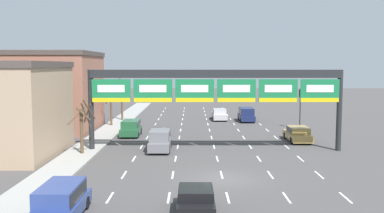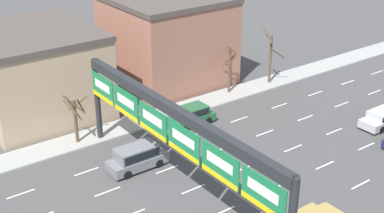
% 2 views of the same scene
% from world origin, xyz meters
% --- Properties ---
extents(ground_plane, '(220.00, 220.00, 0.00)m').
position_xyz_m(ground_plane, '(0.00, 0.00, 0.00)').
color(ground_plane, '#474444').
extents(sidewalk_left, '(2.80, 110.00, 0.15)m').
position_xyz_m(sidewalk_left, '(-11.30, 0.00, 0.07)').
color(sidewalk_left, '#999993').
rests_on(sidewalk_left, ground_plane).
extents(lane_dashes, '(13.32, 67.00, 0.01)m').
position_xyz_m(lane_dashes, '(0.00, 13.50, 0.00)').
color(lane_dashes, white).
rests_on(lane_dashes, ground_plane).
extents(sign_gantry, '(21.86, 0.70, 7.00)m').
position_xyz_m(sign_gantry, '(0.00, 9.22, 5.73)').
color(sign_gantry, '#232628').
rests_on(sign_gantry, ground_plane).
extents(building_far, '(11.19, 10.87, 8.92)m').
position_xyz_m(building_far, '(-18.59, 21.37, 4.47)').
color(building_far, '#9E6651').
rests_on(building_far, ground_plane).
extents(suv_navy, '(1.89, 4.55, 1.81)m').
position_xyz_m(suv_navy, '(5.18, 28.75, 1.00)').
color(suv_navy, '#19234C').
rests_on(suv_navy, ground_plane).
extents(car_gold, '(1.97, 4.79, 1.46)m').
position_xyz_m(car_gold, '(8.29, 13.78, 0.78)').
color(car_gold, '#A88947').
rests_on(car_gold, ground_plane).
extents(suv_grey, '(1.84, 4.57, 1.83)m').
position_xyz_m(suv_grey, '(-4.77, 9.32, 1.01)').
color(suv_grey, slate).
rests_on(suv_grey, ground_plane).
extents(suv_green, '(1.89, 4.12, 1.66)m').
position_xyz_m(suv_green, '(-8.39, 16.96, 0.92)').
color(suv_green, '#235B38').
rests_on(suv_green, ground_plane).
extents(car_black, '(1.86, 3.90, 1.40)m').
position_xyz_m(car_black, '(-1.81, -6.66, 0.75)').
color(car_black, black).
rests_on(car_black, ground_plane).
extents(suv_blue, '(1.93, 4.61, 1.69)m').
position_xyz_m(suv_blue, '(-8.31, -7.28, 0.94)').
color(suv_blue, navy).
rests_on(suv_blue, ground_plane).
extents(car_silver, '(1.86, 4.85, 1.50)m').
position_xyz_m(car_silver, '(1.73, 30.26, 0.80)').
color(car_silver, '#B7B7BC').
rests_on(car_silver, ground_plane).
extents(traffic_light_near_gantry, '(0.30, 0.35, 4.60)m').
position_xyz_m(traffic_light_near_gantry, '(10.54, 21.94, 3.29)').
color(traffic_light_near_gantry, black).
rests_on(traffic_light_near_gantry, ground_plane).
extents(tree_bare_closest, '(2.28, 2.27, 4.54)m').
position_xyz_m(tree_bare_closest, '(-10.98, 7.42, 2.52)').
color(tree_bare_closest, brown).
rests_on(tree_bare_closest, sidewalk_left).
extents(tree_bare_second, '(1.82, 1.98, 6.18)m').
position_xyz_m(tree_bare_second, '(-11.21, 29.06, 3.04)').
color(tree_bare_second, brown).
rests_on(tree_bare_second, sidewalk_left).
extents(tree_bare_third, '(1.70, 1.81, 4.99)m').
position_xyz_m(tree_bare_third, '(-11.84, 24.13, 2.73)').
color(tree_bare_third, brown).
rests_on(tree_bare_third, sidewalk_left).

